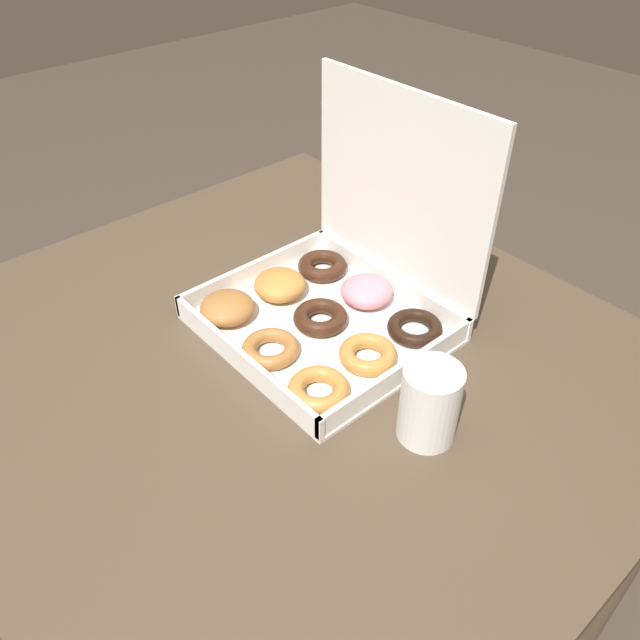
{
  "coord_description": "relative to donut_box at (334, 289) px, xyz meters",
  "views": [
    {
      "loc": [
        0.55,
        -0.42,
        1.36
      ],
      "look_at": [
        -0.0,
        0.07,
        0.76
      ],
      "focal_mm": 35.0,
      "sensor_mm": 36.0,
      "label": 1
    }
  ],
  "objects": [
    {
      "name": "ground_plane",
      "position": [
        0.01,
        -0.11,
        -0.79
      ],
      "size": [
        8.0,
        8.0,
        0.0
      ],
      "primitive_type": "plane",
      "color": "#42382D"
    },
    {
      "name": "dining_table",
      "position": [
        0.01,
        -0.11,
        -0.16
      ],
      "size": [
        1.03,
        0.94,
        0.74
      ],
      "color": "#4C3D2D",
      "rests_on": "ground_plane"
    },
    {
      "name": "coffee_mug",
      "position": [
        0.25,
        -0.07,
        0.0
      ],
      "size": [
        0.07,
        0.07,
        0.11
      ],
      "color": "white",
      "rests_on": "dining_table"
    },
    {
      "name": "donut_box",
      "position": [
        0.0,
        0.0,
        0.0
      ],
      "size": [
        0.34,
        0.31,
        0.34
      ],
      "color": "silver",
      "rests_on": "dining_table"
    }
  ]
}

